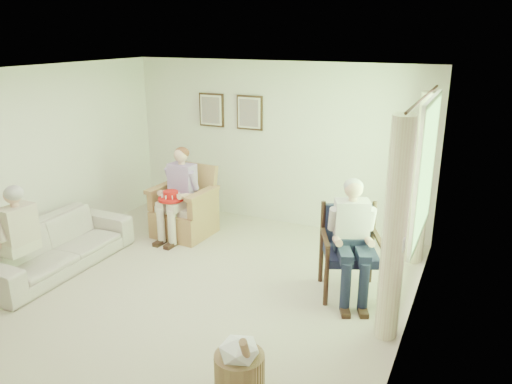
% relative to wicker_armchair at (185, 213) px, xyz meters
% --- Properties ---
extents(floor, '(5.50, 5.50, 0.00)m').
position_rel_wicker_armchair_xyz_m(floor, '(1.04, -1.63, -0.34)').
color(floor, '#C1B09B').
rests_on(floor, ground).
extents(back_wall, '(5.00, 0.04, 2.60)m').
position_rel_wicker_armchair_xyz_m(back_wall, '(1.04, 1.12, 0.96)').
color(back_wall, silver).
rests_on(back_wall, ground).
extents(left_wall, '(0.04, 5.50, 2.60)m').
position_rel_wicker_armchair_xyz_m(left_wall, '(-1.46, -1.63, 0.96)').
color(left_wall, silver).
rests_on(left_wall, ground).
extents(right_wall, '(0.04, 5.50, 2.60)m').
position_rel_wicker_armchair_xyz_m(right_wall, '(3.54, -1.63, 0.96)').
color(right_wall, silver).
rests_on(right_wall, ground).
extents(ceiling, '(5.00, 5.50, 0.02)m').
position_rel_wicker_armchair_xyz_m(ceiling, '(1.04, -1.63, 2.26)').
color(ceiling, white).
rests_on(ceiling, back_wall).
extents(window, '(0.13, 2.50, 1.63)m').
position_rel_wicker_armchair_xyz_m(window, '(3.50, -0.43, 1.25)').
color(window, '#2D6B23').
rests_on(window, right_wall).
extents(curtain_left, '(0.34, 0.34, 2.30)m').
position_rel_wicker_armchair_xyz_m(curtain_left, '(3.37, -1.41, 0.81)').
color(curtain_left, beige).
rests_on(curtain_left, ground).
extents(curtain_right, '(0.34, 0.34, 2.30)m').
position_rel_wicker_armchair_xyz_m(curtain_right, '(3.37, 0.55, 0.81)').
color(curtain_right, beige).
rests_on(curtain_right, ground).
extents(framed_print_left, '(0.45, 0.05, 0.55)m').
position_rel_wicker_armchair_xyz_m(framed_print_left, '(-0.11, 1.08, 1.44)').
color(framed_print_left, '#382114').
rests_on(framed_print_left, back_wall).
extents(framed_print_right, '(0.45, 0.05, 0.55)m').
position_rel_wicker_armchair_xyz_m(framed_print_right, '(0.59, 1.08, 1.44)').
color(framed_print_right, '#382114').
rests_on(framed_print_right, back_wall).
extents(wicker_armchair, '(0.83, 0.83, 1.06)m').
position_rel_wicker_armchair_xyz_m(wicker_armchair, '(0.00, 0.00, 0.00)').
color(wicker_armchair, tan).
rests_on(wicker_armchair, ground).
extents(wood_armchair, '(0.67, 0.63, 1.04)m').
position_rel_wicker_armchair_xyz_m(wood_armchair, '(2.79, -0.66, 0.23)').
color(wood_armchair, black).
rests_on(wood_armchair, ground).
extents(sofa, '(2.16, 0.84, 0.63)m').
position_rel_wicker_armchair_xyz_m(sofa, '(-0.91, -1.73, -0.02)').
color(sofa, beige).
rests_on(sofa, ground).
extents(person_wicker, '(0.40, 0.62, 1.36)m').
position_rel_wicker_armchair_xyz_m(person_wicker, '(0.00, -0.14, 0.46)').
color(person_wicker, beige).
rests_on(person_wicker, ground).
extents(person_dark, '(0.40, 0.63, 1.40)m').
position_rel_wicker_armchair_xyz_m(person_dark, '(2.79, -0.83, 0.49)').
color(person_dark, '#1B223C').
rests_on(person_dark, ground).
extents(person_sofa, '(0.42, 0.63, 1.28)m').
position_rel_wicker_armchair_xyz_m(person_sofa, '(-0.91, -2.33, 0.40)').
color(person_sofa, beige).
rests_on(person_sofa, ground).
extents(red_hat, '(0.37, 0.37, 0.14)m').
position_rel_wicker_armchair_xyz_m(red_hat, '(-0.01, -0.34, 0.37)').
color(red_hat, red).
rests_on(red_hat, person_wicker).
extents(hatbox, '(0.51, 0.51, 0.66)m').
position_rel_wicker_armchair_xyz_m(hatbox, '(2.37, -2.84, -0.08)').
color(hatbox, tan).
rests_on(hatbox, ground).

